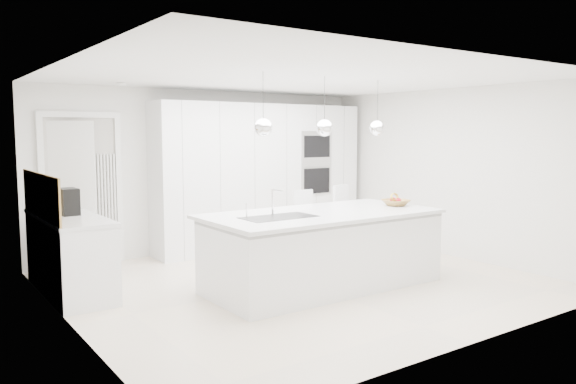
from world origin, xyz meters
TOP-DOWN VIEW (x-y plane):
  - floor at (0.00, 0.00)m, footprint 5.50×5.50m
  - wall_back at (0.00, 2.50)m, footprint 5.50×0.00m
  - wall_left at (-2.75, 0.00)m, footprint 0.00×5.00m
  - ceiling at (0.00, 0.00)m, footprint 5.50×5.50m
  - tall_cabinets at (0.80, 2.20)m, footprint 3.60×0.60m
  - oven_stack at (1.70, 1.89)m, footprint 0.62×0.04m
  - doorway_frame at (-1.95, 2.47)m, footprint 1.11×0.08m
  - hallway_door at (-2.20, 2.42)m, footprint 0.76×0.38m
  - radiator at (-1.63, 2.46)m, footprint 0.32×0.04m
  - left_base_cabinets at (-2.45, 1.20)m, footprint 0.60×1.80m
  - left_worktop at (-2.45, 1.20)m, footprint 0.62×1.82m
  - oak_backsplash at (-2.74, 1.20)m, footprint 0.02×1.80m
  - island_base at (0.10, -0.30)m, footprint 2.80×1.20m
  - island_worktop at (0.10, -0.25)m, footprint 2.84×1.40m
  - island_sink at (-0.55, -0.30)m, footprint 0.84×0.44m
  - island_tap at (-0.50, -0.10)m, footprint 0.02×0.02m
  - pendant_left at (-0.75, -0.30)m, footprint 0.20×0.20m
  - pendant_mid at (0.10, -0.30)m, footprint 0.20×0.20m
  - pendant_right at (0.95, -0.30)m, footprint 0.20×0.20m
  - fruit_bowl at (1.26, -0.35)m, footprint 0.37×0.37m
  - espresso_machine at (-2.43, 1.24)m, footprint 0.19×0.29m
  - bar_stool_left at (0.62, 0.69)m, footprint 0.34×0.48m
  - bar_stool_right at (1.25, 0.60)m, footprint 0.47×0.57m
  - apple_a at (1.27, -0.28)m, footprint 0.08×0.08m
  - apple_b at (1.28, -0.37)m, footprint 0.08×0.08m
  - banana_bunch at (1.24, -0.34)m, footprint 0.24×0.17m

SIDE VIEW (x-z plane):
  - floor at x=0.00m, z-range 0.00..0.00m
  - left_base_cabinets at x=-2.45m, z-range 0.00..0.86m
  - island_base at x=0.10m, z-range 0.00..0.86m
  - bar_stool_left at x=0.62m, z-range 0.00..1.04m
  - bar_stool_right at x=1.25m, z-range 0.00..1.08m
  - island_sink at x=-0.55m, z-range 0.73..0.91m
  - radiator at x=-1.63m, z-range 0.15..1.55m
  - left_worktop at x=-2.45m, z-range 0.86..0.90m
  - island_worktop at x=0.10m, z-range 0.86..0.90m
  - fruit_bowl at x=1.26m, z-range 0.90..0.98m
  - apple_b at x=1.28m, z-range 0.93..1.01m
  - apple_a at x=1.27m, z-range 0.93..1.01m
  - hallway_door at x=-2.20m, z-range 0.00..2.00m
  - banana_bunch at x=1.24m, z-range 0.91..1.12m
  - doorway_frame at x=-1.95m, z-range -0.04..2.09m
  - island_tap at x=-0.50m, z-range 0.90..1.20m
  - espresso_machine at x=-2.43m, z-range 0.90..1.21m
  - tall_cabinets at x=0.80m, z-range 0.00..2.30m
  - oak_backsplash at x=-2.74m, z-range 0.90..1.40m
  - wall_back at x=0.00m, z-range -1.50..4.00m
  - wall_left at x=-2.75m, z-range -1.25..3.75m
  - oven_stack at x=1.70m, z-range 0.83..1.88m
  - pendant_left at x=-0.75m, z-range 1.80..2.00m
  - pendant_mid at x=0.10m, z-range 1.80..2.00m
  - pendant_right at x=0.95m, z-range 1.80..2.00m
  - ceiling at x=0.00m, z-range 2.50..2.50m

